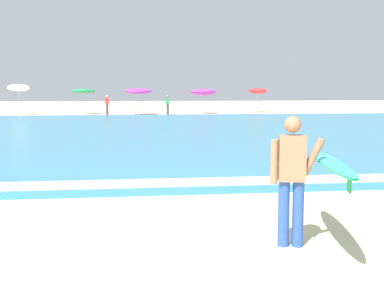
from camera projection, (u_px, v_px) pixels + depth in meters
ground_plane at (79, 283)px, 5.24m from camera, size 160.00×160.00×0.00m
sea at (119, 131)px, 23.18m from camera, size 120.00×28.00×0.14m
surf_foam at (103, 184)px, 9.96m from camera, size 120.00×0.88×0.01m
surfer_with_board at (310, 170)px, 6.35m from camera, size 1.17×2.58×1.73m
beach_umbrella_0 at (19, 88)px, 39.17m from camera, size 1.75×1.77×2.51m
beach_umbrella_1 at (83, 91)px, 39.77m from camera, size 1.98×1.98×2.11m
beach_umbrella_2 at (138, 91)px, 39.46m from camera, size 2.23×2.25×2.18m
beach_umbrella_3 at (203, 92)px, 41.23m from camera, size 2.20×2.23×2.15m
beach_umbrella_4 at (257, 91)px, 43.34m from camera, size 1.71×1.72×2.18m
beachgoer_near_row_left at (168, 104)px, 39.78m from camera, size 0.32×0.20×1.58m
beachgoer_near_row_mid at (107, 104)px, 39.41m from camera, size 0.32×0.20×1.58m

